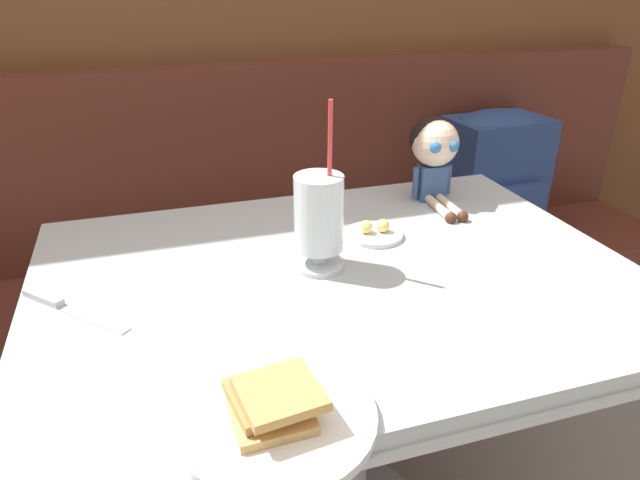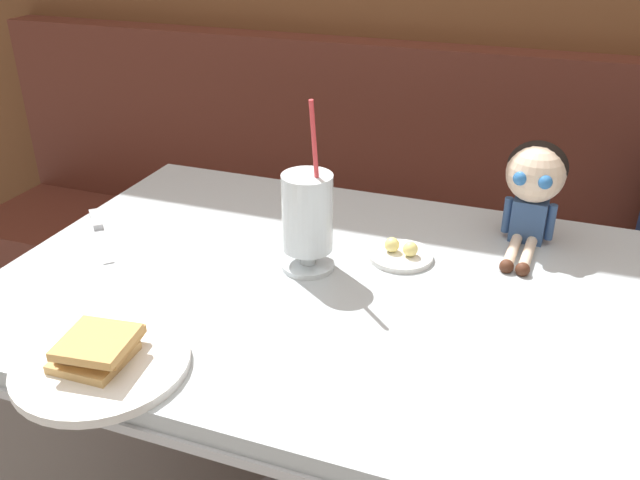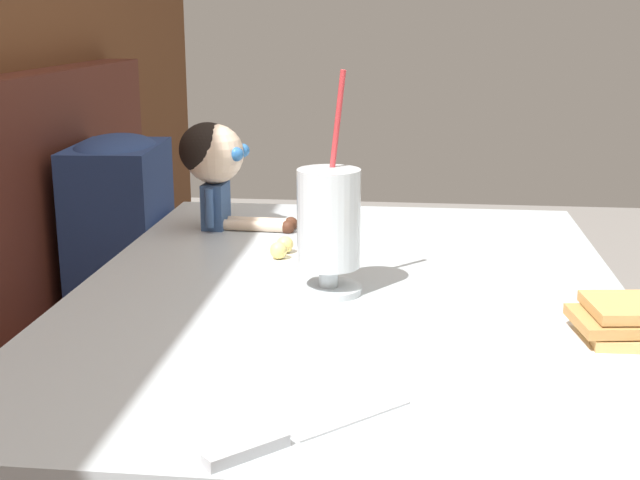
{
  "view_description": "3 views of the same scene",
  "coord_description": "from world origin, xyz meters",
  "px_view_note": "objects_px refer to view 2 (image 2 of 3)",
  "views": [
    {
      "loc": [
        -0.31,
        -0.7,
        1.25
      ],
      "look_at": [
        -0.02,
        0.23,
        0.79
      ],
      "focal_mm": 32.13,
      "sensor_mm": 36.0,
      "label": 1
    },
    {
      "loc": [
        0.35,
        -0.77,
        1.34
      ],
      "look_at": [
        0.0,
        0.19,
        0.81
      ],
      "focal_mm": 37.39,
      "sensor_mm": 36.0,
      "label": 2
    },
    {
      "loc": [
        -1.2,
        0.09,
        1.13
      ],
      "look_at": [
        0.09,
        0.23,
        0.79
      ],
      "focal_mm": 48.27,
      "sensor_mm": 36.0,
      "label": 3
    }
  ],
  "objects_px": {
    "butter_knife": "(98,227)",
    "seated_doll": "(535,179)",
    "toast_plate": "(101,359)",
    "milkshake_glass": "(307,218)",
    "butter_saucer": "(401,254)"
  },
  "relations": [
    {
      "from": "butter_knife",
      "to": "seated_doll",
      "type": "xyz_separation_m",
      "value": [
        0.82,
        0.25,
        0.12
      ]
    },
    {
      "from": "butter_knife",
      "to": "butter_saucer",
      "type": "bearing_deg",
      "value": 8.5
    },
    {
      "from": "toast_plate",
      "to": "seated_doll",
      "type": "height_order",
      "value": "seated_doll"
    },
    {
      "from": "toast_plate",
      "to": "butter_saucer",
      "type": "distance_m",
      "value": 0.56
    },
    {
      "from": "butter_knife",
      "to": "seated_doll",
      "type": "height_order",
      "value": "seated_doll"
    },
    {
      "from": "butter_saucer",
      "to": "milkshake_glass",
      "type": "bearing_deg",
      "value": -148.47
    },
    {
      "from": "toast_plate",
      "to": "milkshake_glass",
      "type": "height_order",
      "value": "milkshake_glass"
    },
    {
      "from": "milkshake_glass",
      "to": "seated_doll",
      "type": "bearing_deg",
      "value": 34.57
    },
    {
      "from": "butter_knife",
      "to": "milkshake_glass",
      "type": "bearing_deg",
      "value": -0.13
    },
    {
      "from": "milkshake_glass",
      "to": "butter_saucer",
      "type": "relative_size",
      "value": 2.63
    },
    {
      "from": "toast_plate",
      "to": "butter_saucer",
      "type": "xyz_separation_m",
      "value": [
        0.32,
        0.46,
        -0.01
      ]
    },
    {
      "from": "toast_plate",
      "to": "butter_saucer",
      "type": "bearing_deg",
      "value": 55.25
    },
    {
      "from": "butter_knife",
      "to": "seated_doll",
      "type": "distance_m",
      "value": 0.86
    },
    {
      "from": "seated_doll",
      "to": "butter_knife",
      "type": "bearing_deg",
      "value": -163.14
    },
    {
      "from": "toast_plate",
      "to": "butter_knife",
      "type": "distance_m",
      "value": 0.47
    }
  ]
}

